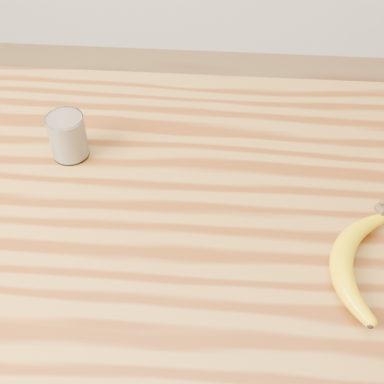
{
  "coord_description": "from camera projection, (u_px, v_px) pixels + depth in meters",
  "views": [
    {
      "loc": [
        0.14,
        -0.62,
        1.57
      ],
      "look_at": [
        0.09,
        0.0,
        0.93
      ],
      "focal_mm": 50.0,
      "sensor_mm": 36.0,
      "label": 1
    }
  ],
  "objects": [
    {
      "name": "banana",
      "position": [
        341.0,
        258.0,
        0.81
      ],
      "size": [
        0.17,
        0.31,
        0.04
      ],
      "primitive_type": null,
      "rotation": [
        0.0,
        0.0,
        -0.23
      ],
      "color": "#E0B300",
      "rests_on": "table"
    },
    {
      "name": "smoothie_glass",
      "position": [
        68.0,
        136.0,
        0.98
      ],
      "size": [
        0.07,
        0.07,
        0.09
      ],
      "color": "white",
      "rests_on": "table"
    },
    {
      "name": "table",
      "position": [
        145.0,
        250.0,
        1.01
      ],
      "size": [
        1.2,
        0.8,
        0.9
      ],
      "color": "olive",
      "rests_on": "ground"
    }
  ]
}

